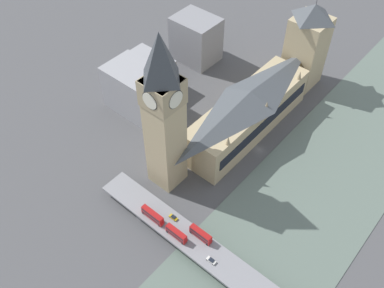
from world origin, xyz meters
name	(u,v)px	position (x,y,z in m)	size (l,w,h in m)	color
ground_plane	(259,150)	(0.00, 0.00, 0.00)	(600.00, 600.00, 0.00)	#4C4C4F
river_water	(320,185)	(-36.65, 0.00, 0.15)	(61.29, 360.00, 0.30)	slate
parliament_hall	(248,111)	(14.14, -8.00, 13.66)	(22.76, 84.52, 27.50)	tan
clock_tower	(164,113)	(24.01, 45.23, 44.34)	(15.20, 15.20, 83.84)	tan
victoria_tower	(307,45)	(14.20, -64.05, 26.11)	(19.59, 19.59, 56.23)	tan
road_bridge	(241,279)	(-36.65, 66.73, 4.25)	(154.58, 13.07, 5.22)	slate
double_decker_bus_lead	(153,215)	(10.22, 69.79, 7.97)	(11.91, 2.52, 5.01)	red
double_decker_bus_mid	(201,234)	(-12.20, 63.27, 7.87)	(10.97, 2.60, 4.79)	red
double_decker_bus_rear	(176,233)	(-4.01, 69.79, 7.87)	(10.70, 2.48, 4.79)	red
car_northbound_lead	(173,217)	(3.35, 63.71, 5.92)	(4.11, 1.84, 1.40)	gold
car_northbound_tail	(211,260)	(-22.74, 69.05, 5.90)	(4.27, 1.88, 1.32)	silver
city_block_west	(196,39)	(78.68, -41.03, 14.52)	(27.59, 22.09, 29.05)	gray
city_block_center	(150,72)	(81.05, -1.60, 10.18)	(28.39, 16.38, 20.36)	#939399
city_block_east	(135,89)	(73.57, 17.88, 13.36)	(31.84, 23.01, 26.71)	#939399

